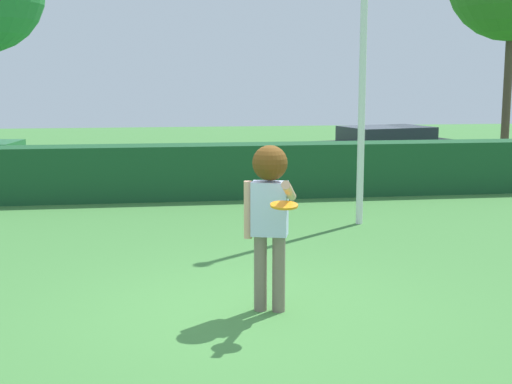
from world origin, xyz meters
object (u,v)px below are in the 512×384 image
Objects in this scene: frisbee at (284,205)px; lamppost at (364,35)px; parked_car_black at (386,148)px; person at (270,204)px.

frisbee is 0.05× the size of lamppost.
lamppost reaches higher than frisbee.
parked_car_black is at bearing 66.47° from frisbee.
frisbee is (0.06, -0.48, 0.07)m from person.
parked_car_black is (2.62, 6.34, -2.53)m from lamppost.
frisbee is 0.06× the size of parked_car_black.
frisbee is at bearing -114.91° from lamppost.
person is 0.40× the size of parked_car_black.
frisbee is 5.70m from lamppost.
frisbee is at bearing -113.53° from parked_car_black.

